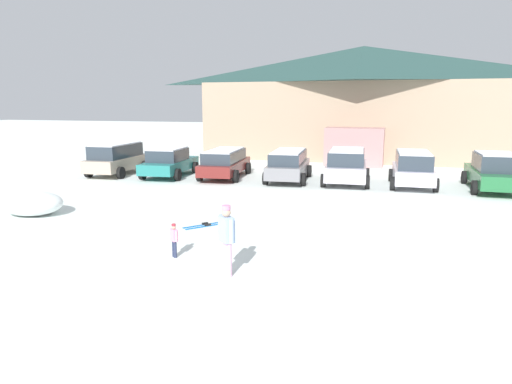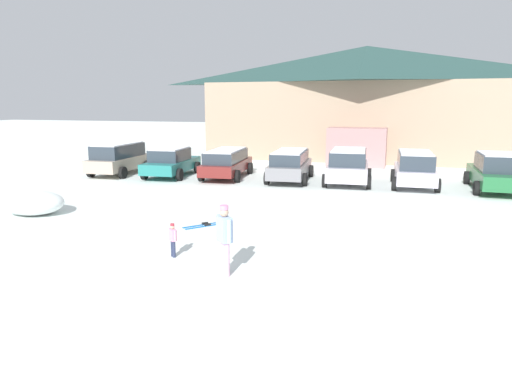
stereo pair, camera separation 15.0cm
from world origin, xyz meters
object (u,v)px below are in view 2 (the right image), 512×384
parked_white_suv (415,168)px  parked_teal_hatchback (171,162)px  pair_of_skis (205,225)px  plowed_snow_pile (33,203)px  parked_green_coupe (497,172)px  skier_child_in_pink_snowsuit (173,238)px  parked_beige_suv (119,158)px  parked_maroon_van (227,162)px  skier_adult_in_blue_parka (224,236)px  parked_grey_wagon (290,164)px  parked_silver_wagon (348,165)px  ski_lodge (364,102)px

parked_white_suv → parked_teal_hatchback: bearing=-178.5°
pair_of_skis → plowed_snow_pile: bearing=-177.8°
parked_green_coupe → skier_child_in_pink_snowsuit: size_ratio=5.24×
parked_beige_suv → parked_maroon_van: size_ratio=0.90×
skier_child_in_pink_snowsuit → plowed_snow_pile: size_ratio=0.40×
parked_teal_hatchback → skier_adult_in_blue_parka: 15.02m
parked_teal_hatchback → pair_of_skis: parked_teal_hatchback is taller
skier_child_in_pink_snowsuit → pair_of_skis: size_ratio=0.69×
parked_grey_wagon → pair_of_skis: (-0.84, -9.30, -0.83)m
parked_green_coupe → parked_grey_wagon: bearing=179.5°
parked_maroon_van → skier_adult_in_blue_parka: skier_adult_in_blue_parka is taller
parked_white_suv → skier_child_in_pink_snowsuit: 13.95m
parked_teal_hatchback → parked_white_suv: parked_white_suv is taller
parked_teal_hatchback → pair_of_skis: size_ratio=3.48×
parked_maroon_van → skier_child_in_pink_snowsuit: (3.00, -12.45, -0.33)m
parked_maroon_van → skier_child_in_pink_snowsuit: parked_maroon_van is taller
parked_beige_suv → skier_child_in_pink_snowsuit: (9.13, -11.84, -0.43)m
parked_green_coupe → skier_adult_in_blue_parka: 15.53m
parked_maroon_van → parked_green_coupe: parked_green_coupe is taller
parked_silver_wagon → parked_grey_wagon: bearing=177.7°
ski_lodge → plowed_snow_pile: ski_lodge is taller
parked_beige_suv → parked_grey_wagon: bearing=3.2°
parked_beige_suv → parked_teal_hatchback: parked_beige_suv is taller
parked_green_coupe → pair_of_skis: 13.92m
parked_maroon_van → parked_white_suv: size_ratio=1.17×
pair_of_skis → ski_lodge: bearing=79.4°
parked_white_suv → plowed_snow_pile: size_ratio=1.83×
ski_lodge → skier_child_in_pink_snowsuit: (-3.45, -23.47, -3.46)m
ski_lodge → parked_beige_suv: (-12.58, -11.63, -3.03)m
skier_child_in_pink_snowsuit → plowed_snow_pile: bearing=157.7°
parked_beige_suv → parked_green_coupe: 19.14m
parked_white_suv → parked_beige_suv: bearing=-178.2°
ski_lodge → parked_maroon_van: bearing=-120.4°
pair_of_skis → plowed_snow_pile: size_ratio=0.58×
parked_teal_hatchback → plowed_snow_pile: size_ratio=2.01×
skier_child_in_pink_snowsuit → pair_of_skis: skier_child_in_pink_snowsuit is taller
parked_grey_wagon → plowed_snow_pile: 12.08m
ski_lodge → parked_green_coupe: ski_lodge is taller
parked_maroon_van → parked_white_suv: 9.50m
parked_maroon_van → skier_adult_in_blue_parka: (4.73, -13.29, 0.11)m
parked_grey_wagon → pair_of_skis: bearing=-95.2°
parked_silver_wagon → ski_lodge: bearing=89.7°
ski_lodge → skier_adult_in_blue_parka: (-1.72, -24.31, -3.02)m
parked_white_suv → plowed_snow_pile: (-13.40, -9.51, -0.49)m
skier_adult_in_blue_parka → pair_of_skis: bearing=118.3°
parked_silver_wagon → skier_child_in_pink_snowsuit: 12.74m
plowed_snow_pile → parked_green_coupe: bearing=29.3°
parked_maroon_van → skier_child_in_pink_snowsuit: size_ratio=5.37×
parked_grey_wagon → parked_white_suv: 6.03m
parked_maroon_van → parked_green_coupe: bearing=-0.6°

